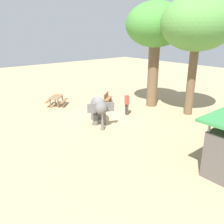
% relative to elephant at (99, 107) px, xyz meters
% --- Properties ---
extents(ground_plane, '(60.00, 60.00, 0.00)m').
position_rel_elephant_xyz_m(ground_plane, '(-1.10, -0.53, -1.11)').
color(ground_plane, tan).
extents(elephant, '(2.05, 2.45, 1.73)m').
position_rel_elephant_xyz_m(elephant, '(0.00, 0.00, 0.00)').
color(elephant, slate).
rests_on(elephant, ground_plane).
extents(person_handler, '(0.32, 0.51, 1.62)m').
position_rel_elephant_xyz_m(person_handler, '(-2.52, -0.00, -0.16)').
color(person_handler, '#3F3833').
rests_on(person_handler, ground_plane).
extents(shade_tree_main, '(5.13, 4.70, 8.09)m').
position_rel_elephant_xyz_m(shade_tree_main, '(-6.12, 2.74, 5.10)').
color(shade_tree_main, brown).
rests_on(shade_tree_main, ground_plane).
extents(shade_tree_secondary, '(4.63, 4.24, 7.87)m').
position_rel_elephant_xyz_m(shade_tree_secondary, '(-5.67, -0.38, 4.94)').
color(shade_tree_secondary, brown).
rests_on(shade_tree_secondary, ground_plane).
extents(wooden_bench, '(1.36, 1.16, 0.88)m').
position_rel_elephant_xyz_m(wooden_bench, '(-3.28, -3.16, -0.63)').
color(wooden_bench, olive).
rests_on(wooden_bench, ground_plane).
extents(picnic_table_near, '(2.11, 2.11, 0.78)m').
position_rel_elephant_xyz_m(picnic_table_near, '(0.31, -5.30, -0.52)').
color(picnic_table_near, olive).
rests_on(picnic_table_near, ground_plane).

